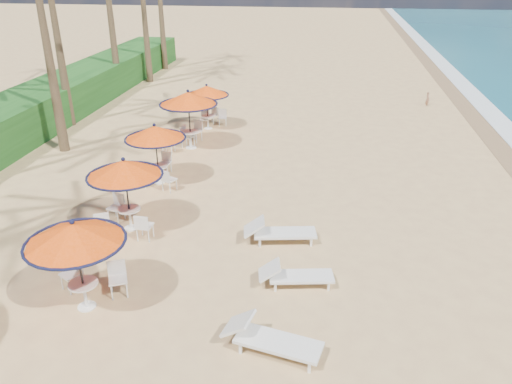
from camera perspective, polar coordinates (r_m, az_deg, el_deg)
ground at (r=11.93m, az=3.71°, el=-14.55°), size 160.00×160.00×0.00m
scrub_hedge at (r=25.51m, az=-25.74°, el=7.45°), size 3.00×40.00×1.80m
station_0 at (r=12.05m, az=-19.81°, el=-5.19°), size 2.29×2.29×2.39m
station_1 at (r=15.24m, az=-14.89°, el=1.59°), size 2.27×2.27×2.37m
station_2 at (r=18.35m, az=-11.42°, el=5.85°), size 2.21×2.26×2.31m
station_3 at (r=21.74m, az=-7.83°, el=9.76°), size 2.50×2.50×2.61m
station_4 at (r=24.43m, az=-5.53°, el=10.90°), size 2.12×2.24×2.22m
lounger_near at (r=10.95m, az=1.43°, el=-16.33°), size 2.23×1.12×0.77m
lounger_mid at (r=12.87m, az=4.31°, el=-9.42°), size 1.98×0.91×0.68m
lounger_far at (r=14.66m, az=2.48°, el=-4.51°), size 2.20×1.02×0.76m
person at (r=30.15m, az=19.03°, el=10.07°), size 0.27×0.35×0.85m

